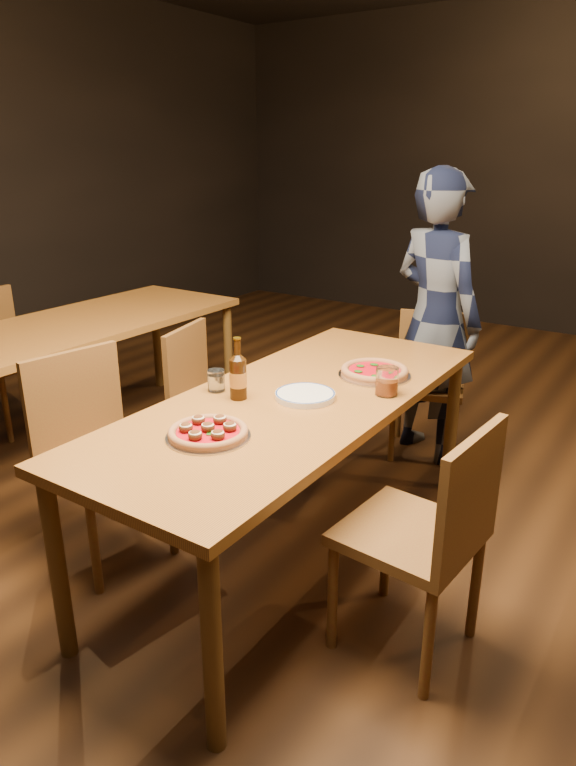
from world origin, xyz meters
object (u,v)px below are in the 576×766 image
Objects in this scene: diner at (436,318)px; water_glass at (216,380)px; table_left at (79,333)px; chair_main_nw at (105,458)px; chair_main_e at (409,532)px; pizza_meatball at (208,432)px; chair_end at (428,384)px; chair_nbr_left at (8,359)px; chair_main_sw at (221,405)px; beer_bottle at (238,377)px; table_main at (295,412)px; pizza_margherita at (374,371)px; plate_stack at (305,395)px; amber_glass at (387,381)px.

water_glass is at bearing 96.81° from diner.
table_left is 1.29m from chair_main_nw.
water_glass is (-0.92, 0.10, 0.34)m from chair_main_e.
table_left is 6.80× the size of pizza_meatball.
chair_end is 2.58m from chair_nbr_left.
chair_main_sw is 3.56× the size of beer_bottle.
chair_end is at bearing 80.41° from beer_bottle.
table_main is 22.47× the size of water_glass.
chair_nbr_left is at bearing 83.37° from chair_main_sw.
pizza_meatball is (0.66, -0.85, 0.33)m from chair_main_sw.
chair_main_nw is (1.04, -0.74, -0.21)m from table_left.
chair_main_e is 0.98m from water_glass.
chair_end is 2.88× the size of pizza_meatball.
chair_main_e is at bearing -70.66° from chair_main_nw.
table_main is 2.14× the size of chair_main_nw.
table_left is 2.36× the size of chair_end.
pizza_margherita is at bearing 68.54° from table_main.
beer_bottle is (-0.22, -0.15, 0.08)m from plate_stack.
pizza_meatball is (2.23, -0.67, 0.32)m from chair_nbr_left.
amber_glass is at bearing 35.95° from table_main.
table_main is 1.32m from diner.
amber_glass is (0.14, -0.18, 0.04)m from pizza_margherita.
diner is at bearing -52.06° from chair_main_sw.
chair_main_e is 3.74× the size of beer_bottle.
chair_main_nw reaches higher than plate_stack.
water_glass is at bearing -122.59° from chair_end.
amber_glass reaches higher than pizza_margherita.
chair_main_sw is 1.28m from diner.
pizza_meatball is 1.22× the size of plate_stack.
beer_bottle is (0.49, 0.29, 0.37)m from chair_main_nw.
diner reaches higher than table_main.
chair_main_e is at bearing -5.94° from water_glass.
chair_main_e is at bearing -54.52° from amber_glass.
beer_bottle reaches higher than chair_main_sw.
beer_bottle is (-0.24, -1.43, 0.42)m from chair_end.
amber_glass is at bearing 40.65° from plate_stack.
water_glass is 0.78× the size of amber_glass.
chair_nbr_left reaches higher than pizza_margherita.
pizza_margherita is at bearing 116.51° from diner.
chair_main_sw is at bearing 72.47° from diner.
plate_stack is at bearing 80.88° from pizza_meatball.
amber_glass is (0.25, 0.22, 0.05)m from plate_stack.
table_main is at bearing 23.53° from water_glass.
table_main is 6.80× the size of pizza_meatball.
beer_bottle is at bearing -49.53° from chair_main_nw.
chair_nbr_left is at bearing -93.23° from chair_main_e.
diner is (0.01, 0.03, 0.38)m from chair_end.
chair_end is 1.51m from beer_bottle.
chair_main_e is at bearing -126.98° from chair_main_sw.
table_main is 0.82m from chair_main_sw.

